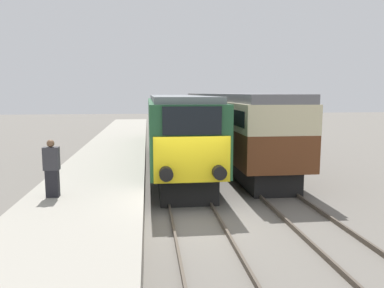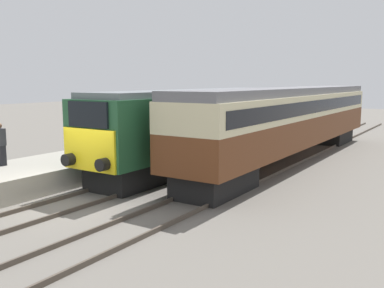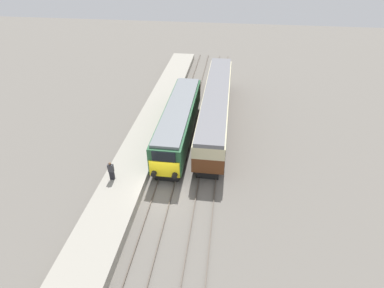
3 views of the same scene
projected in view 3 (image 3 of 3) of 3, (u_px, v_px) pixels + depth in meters
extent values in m
plane|color=slate|center=(162.00, 196.00, 23.95)|extent=(120.00, 120.00, 0.00)
cube|color=#9E998C|center=(147.00, 135.00, 30.59)|extent=(3.50, 50.00, 0.86)
cube|color=#4C4238|center=(166.00, 157.00, 28.07)|extent=(0.07, 60.00, 0.14)
cube|color=#4C4238|center=(181.00, 158.00, 27.91)|extent=(0.07, 60.00, 0.14)
cube|color=#4C4238|center=(202.00, 160.00, 27.70)|extent=(0.07, 60.00, 0.14)
cube|color=#4C4238|center=(218.00, 161.00, 27.55)|extent=(0.07, 60.00, 0.14)
cube|color=black|center=(171.00, 162.00, 26.72)|extent=(2.03, 4.00, 1.00)
cube|color=black|center=(186.00, 113.00, 34.31)|extent=(2.03, 4.00, 1.00)
cube|color=#235633|center=(179.00, 119.00, 29.52)|extent=(2.70, 14.29, 2.50)
cube|color=yellow|center=(164.00, 169.00, 23.94)|extent=(2.48, 0.10, 1.50)
cube|color=black|center=(164.00, 157.00, 23.23)|extent=(1.89, 0.10, 0.90)
cube|color=slate|center=(179.00, 107.00, 28.74)|extent=(2.38, 13.72, 0.24)
cylinder|color=black|center=(154.00, 174.00, 24.08)|extent=(0.44, 0.35, 0.44)
cylinder|color=black|center=(175.00, 176.00, 23.90)|extent=(0.44, 0.35, 0.44)
cube|color=black|center=(209.00, 162.00, 26.80)|extent=(1.89, 3.60, 0.95)
cube|color=black|center=(219.00, 89.00, 39.86)|extent=(1.89, 3.60, 0.95)
cube|color=brown|center=(216.00, 109.00, 32.66)|extent=(2.70, 20.39, 1.41)
cube|color=beige|center=(216.00, 98.00, 31.95)|extent=(2.71, 20.39, 1.11)
cube|color=black|center=(216.00, 98.00, 31.95)|extent=(2.75, 19.57, 0.61)
cube|color=slate|center=(217.00, 92.00, 31.53)|extent=(2.48, 20.39, 0.36)
cube|color=black|center=(112.00, 175.00, 24.10)|extent=(0.36, 0.24, 0.80)
cube|color=#333338|center=(111.00, 168.00, 23.68)|extent=(0.44, 0.26, 0.67)
sphere|color=brown|center=(110.00, 164.00, 23.43)|extent=(0.22, 0.22, 0.22)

